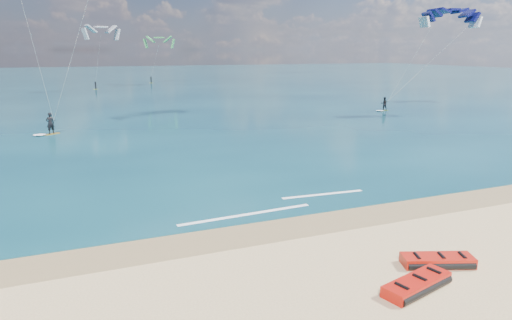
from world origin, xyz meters
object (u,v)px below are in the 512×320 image
Objects in this scene: packed_kite_mid at (437,265)px; kitesurfer_main at (51,14)px; kitesurfer_far at (418,55)px; packed_kite_left at (416,290)px.

packed_kite_mid is 32.51m from kitesurfer_main.
packed_kite_mid is 41.94m from kitesurfer_far.
kitesurfer_far reaches higher than packed_kite_mid.
kitesurfer_far reaches higher than packed_kite_left.
kitesurfer_main is 38.73m from kitesurfer_far.
kitesurfer_main is (-10.36, 29.52, 9.91)m from packed_kite_left.
packed_kite_mid is 0.20× the size of kitesurfer_far.
packed_kite_left reaches higher than packed_kite_mid.
packed_kite_left is 2.08m from packed_kite_mid.
kitesurfer_far is at bearing 70.75° from packed_kite_mid.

